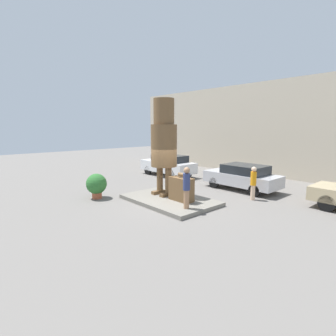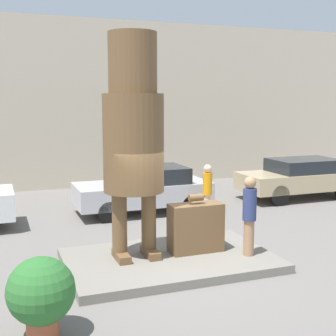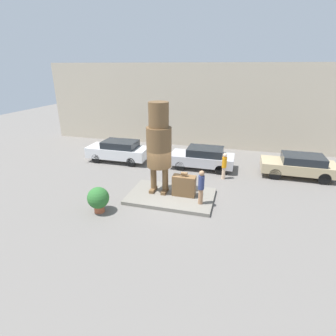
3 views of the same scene
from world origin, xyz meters
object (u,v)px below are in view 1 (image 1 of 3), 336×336
(parked_car_white, at_px, (168,165))
(planter_pot, at_px, (96,185))
(giant_suitcase, at_px, (181,189))
(parked_car_silver, at_px, (242,176))
(statue_figure, at_px, (164,139))
(tourist, at_px, (187,186))
(worker_hivis, at_px, (253,182))

(parked_car_white, relative_size, planter_pot, 3.47)
(giant_suitcase, distance_m, parked_car_silver, 4.65)
(statue_figure, xyz_separation_m, tourist, (2.37, -0.80, -1.82))
(worker_hivis, bearing_deg, tourist, -102.04)
(planter_pot, bearing_deg, tourist, 21.22)
(tourist, height_order, parked_car_silver, tourist)
(tourist, xyz_separation_m, parked_car_white, (-6.82, 5.04, -0.32))
(tourist, xyz_separation_m, parked_car_silver, (-0.71, 5.30, -0.37))
(statue_figure, bearing_deg, parked_car_silver, 69.82)
(planter_pot, relative_size, worker_hivis, 0.76)
(statue_figure, bearing_deg, tourist, -18.69)
(parked_car_silver, bearing_deg, giant_suitcase, 86.72)
(giant_suitcase, distance_m, parked_car_white, 7.29)
(worker_hivis, bearing_deg, planter_pot, -133.84)
(planter_pot, bearing_deg, giant_suitcase, 34.12)
(giant_suitcase, height_order, worker_hivis, worker_hivis)
(parked_car_white, bearing_deg, statue_figure, 136.40)
(worker_hivis, bearing_deg, giant_suitcase, -119.48)
(statue_figure, distance_m, tourist, 3.09)
(planter_pot, bearing_deg, parked_car_white, 108.14)
(statue_figure, bearing_deg, worker_hivis, 43.69)
(planter_pot, bearing_deg, statue_figure, 49.37)
(statue_figure, relative_size, giant_suitcase, 3.62)
(tourist, bearing_deg, planter_pot, -158.78)
(statue_figure, height_order, worker_hivis, statue_figure)
(worker_hivis, bearing_deg, parked_car_silver, 136.57)
(giant_suitcase, distance_m, planter_pot, 4.35)
(parked_car_silver, distance_m, worker_hivis, 2.12)
(worker_hivis, bearing_deg, parked_car_white, 171.14)
(statue_figure, height_order, parked_car_silver, statue_figure)
(parked_car_silver, distance_m, planter_pot, 8.07)
(parked_car_white, bearing_deg, tourist, 143.54)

